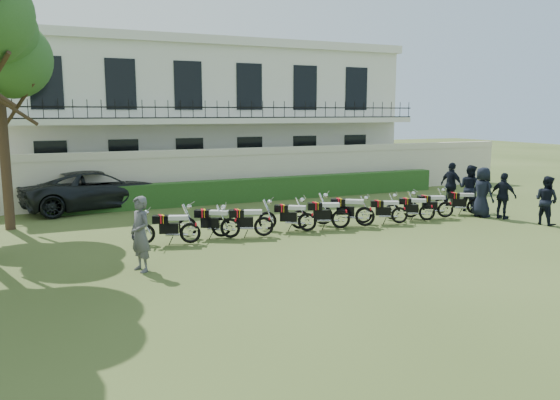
{
  "coord_description": "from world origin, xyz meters",
  "views": [
    {
      "loc": [
        -7.97,
        -15.06,
        3.9
      ],
      "look_at": [
        -0.69,
        1.4,
        0.99
      ],
      "focal_mm": 35.0,
      "sensor_mm": 36.0,
      "label": 1
    }
  ],
  "objects_px": {
    "motorcycle_0": "(190,228)",
    "motorcycle_2": "(264,222)",
    "motorcycle_3": "(307,217)",
    "motorcycle_4": "(341,214)",
    "inspector": "(140,234)",
    "officer_4": "(470,188)",
    "motorcycle_9": "(475,203)",
    "officer_5": "(451,185)",
    "suv": "(96,189)",
    "officer_2": "(503,196)",
    "officer_3": "(482,192)",
    "motorcycle_8": "(446,206)",
    "officer_1": "(546,200)",
    "motorcycle_1": "(230,223)",
    "motorcycle_5": "(365,212)",
    "motorcycle_6": "(400,211)",
    "motorcycle_7": "(427,209)"
  },
  "relations": [
    {
      "from": "motorcycle_0",
      "to": "motorcycle_2",
      "type": "bearing_deg",
      "value": -70.97
    },
    {
      "from": "motorcycle_3",
      "to": "motorcycle_4",
      "type": "distance_m",
      "value": 1.22
    },
    {
      "from": "motorcycle_0",
      "to": "inspector",
      "type": "relative_size",
      "value": 1.01
    },
    {
      "from": "motorcycle_2",
      "to": "officer_4",
      "type": "xyz_separation_m",
      "value": [
        9.19,
        0.93,
        0.43
      ]
    },
    {
      "from": "motorcycle_0",
      "to": "motorcycle_9",
      "type": "relative_size",
      "value": 1.18
    },
    {
      "from": "officer_5",
      "to": "motorcycle_0",
      "type": "bearing_deg",
      "value": 92.59
    },
    {
      "from": "suv",
      "to": "officer_2",
      "type": "height_order",
      "value": "officer_2"
    },
    {
      "from": "motorcycle_9",
      "to": "officer_2",
      "type": "xyz_separation_m",
      "value": [
        0.36,
        -1.02,
        0.39
      ]
    },
    {
      "from": "officer_3",
      "to": "officer_2",
      "type": "bearing_deg",
      "value": -149.99
    },
    {
      "from": "motorcycle_2",
      "to": "motorcycle_0",
      "type": "bearing_deg",
      "value": 109.07
    },
    {
      "from": "motorcycle_8",
      "to": "motorcycle_2",
      "type": "bearing_deg",
      "value": 113.8
    },
    {
      "from": "inspector",
      "to": "motorcycle_3",
      "type": "bearing_deg",
      "value": 91.23
    },
    {
      "from": "motorcycle_8",
      "to": "officer_5",
      "type": "height_order",
      "value": "officer_5"
    },
    {
      "from": "inspector",
      "to": "officer_1",
      "type": "relative_size",
      "value": 1.1
    },
    {
      "from": "motorcycle_9",
      "to": "motorcycle_1",
      "type": "bearing_deg",
      "value": 123.66
    },
    {
      "from": "inspector",
      "to": "officer_4",
      "type": "relative_size",
      "value": 1.02
    },
    {
      "from": "suv",
      "to": "officer_4",
      "type": "relative_size",
      "value": 3.11
    },
    {
      "from": "officer_4",
      "to": "officer_2",
      "type": "bearing_deg",
      "value": 167.54
    },
    {
      "from": "motorcycle_5",
      "to": "motorcycle_6",
      "type": "bearing_deg",
      "value": -58.36
    },
    {
      "from": "motorcycle_5",
      "to": "officer_5",
      "type": "distance_m",
      "value": 5.81
    },
    {
      "from": "motorcycle_1",
      "to": "suv",
      "type": "bearing_deg",
      "value": 54.27
    },
    {
      "from": "motorcycle_4",
      "to": "officer_4",
      "type": "bearing_deg",
      "value": -61.17
    },
    {
      "from": "motorcycle_4",
      "to": "officer_2",
      "type": "bearing_deg",
      "value": -76.68
    },
    {
      "from": "motorcycle_9",
      "to": "officer_2",
      "type": "bearing_deg",
      "value": -127.17
    },
    {
      "from": "motorcycle_2",
      "to": "officer_4",
      "type": "distance_m",
      "value": 9.25
    },
    {
      "from": "motorcycle_7",
      "to": "officer_5",
      "type": "relative_size",
      "value": 0.85
    },
    {
      "from": "motorcycle_2",
      "to": "motorcycle_6",
      "type": "distance_m",
      "value": 5.12
    },
    {
      "from": "motorcycle_8",
      "to": "officer_2",
      "type": "bearing_deg",
      "value": -93.97
    },
    {
      "from": "motorcycle_2",
      "to": "officer_4",
      "type": "bearing_deg",
      "value": -64.92
    },
    {
      "from": "motorcycle_1",
      "to": "officer_1",
      "type": "height_order",
      "value": "officer_1"
    },
    {
      "from": "motorcycle_1",
      "to": "motorcycle_9",
      "type": "distance_m",
      "value": 9.86
    },
    {
      "from": "motorcycle_4",
      "to": "inspector",
      "type": "relative_size",
      "value": 1.03
    },
    {
      "from": "suv",
      "to": "officer_4",
      "type": "bearing_deg",
      "value": -128.45
    },
    {
      "from": "motorcycle_2",
      "to": "motorcycle_3",
      "type": "height_order",
      "value": "motorcycle_2"
    },
    {
      "from": "officer_1",
      "to": "officer_5",
      "type": "distance_m",
      "value": 4.21
    },
    {
      "from": "motorcycle_7",
      "to": "officer_2",
      "type": "relative_size",
      "value": 0.92
    },
    {
      "from": "motorcycle_5",
      "to": "officer_1",
      "type": "xyz_separation_m",
      "value": [
        6.0,
        -2.19,
        0.32
      ]
    },
    {
      "from": "motorcycle_2",
      "to": "motorcycle_6",
      "type": "height_order",
      "value": "motorcycle_2"
    },
    {
      "from": "inspector",
      "to": "officer_2",
      "type": "distance_m",
      "value": 13.43
    },
    {
      "from": "motorcycle_6",
      "to": "officer_1",
      "type": "bearing_deg",
      "value": -88.75
    },
    {
      "from": "motorcycle_7",
      "to": "motorcycle_1",
      "type": "bearing_deg",
      "value": 120.94
    },
    {
      "from": "motorcycle_1",
      "to": "motorcycle_2",
      "type": "xyz_separation_m",
      "value": [
        1.05,
        -0.19,
        -0.01
      ]
    },
    {
      "from": "officer_4",
      "to": "motorcycle_8",
      "type": "bearing_deg",
      "value": 101.41
    },
    {
      "from": "motorcycle_2",
      "to": "motorcycle_7",
      "type": "height_order",
      "value": "motorcycle_2"
    },
    {
      "from": "motorcycle_4",
      "to": "motorcycle_7",
      "type": "relative_size",
      "value": 1.23
    },
    {
      "from": "motorcycle_9",
      "to": "motorcycle_8",
      "type": "bearing_deg",
      "value": 126.92
    },
    {
      "from": "motorcycle_4",
      "to": "motorcycle_5",
      "type": "bearing_deg",
      "value": -70.55
    },
    {
      "from": "motorcycle_7",
      "to": "motorcycle_8",
      "type": "relative_size",
      "value": 0.89
    },
    {
      "from": "suv",
      "to": "officer_1",
      "type": "distance_m",
      "value": 17.05
    },
    {
      "from": "officer_1",
      "to": "officer_3",
      "type": "distance_m",
      "value": 2.23
    }
  ]
}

